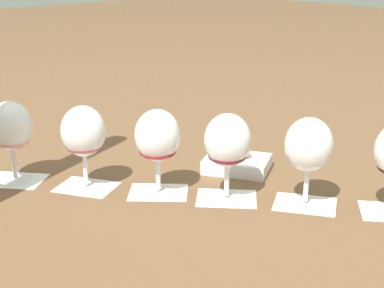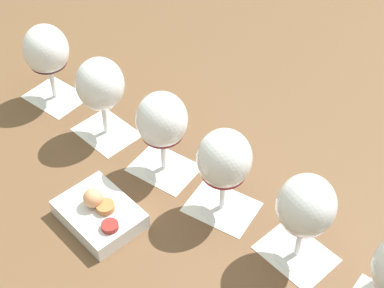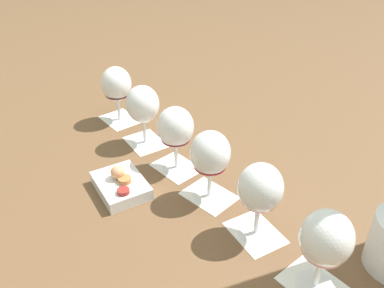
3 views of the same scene
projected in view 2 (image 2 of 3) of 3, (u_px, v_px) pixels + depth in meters
The scene contains 12 objects.
ground_plane at pixel (192, 187), 1.07m from camera, with size 8.00×8.00×0.00m, color brown.
tasting_card_1 at pixel (296, 253), 0.96m from camera, with size 0.15×0.14×0.00m.
tasting_card_2 at pixel (222, 207), 1.03m from camera, with size 0.15×0.15×0.00m.
tasting_card_3 at pixel (164, 168), 1.10m from camera, with size 0.15×0.15×0.00m.
tasting_card_4 at pixel (107, 132), 1.17m from camera, with size 0.15×0.14×0.00m.
tasting_card_5 at pixel (56, 97), 1.25m from camera, with size 0.15×0.15×0.00m.
wine_glass_1 at pixel (306, 209), 0.88m from camera, with size 0.09×0.09×0.17m.
wine_glass_2 at pixel (224, 162), 0.96m from camera, with size 0.09×0.09×0.17m.
wine_glass_3 at pixel (162, 123), 1.02m from camera, with size 0.09×0.09×0.17m.
wine_glass_4 at pixel (100, 88), 1.09m from camera, with size 0.09×0.09×0.17m.
wine_glass_5 at pixel (47, 53), 1.17m from camera, with size 0.09×0.09×0.17m.
snack_dish at pixel (99, 213), 1.00m from camera, with size 0.18×0.16×0.06m.
Camera 2 is at (-0.69, 0.17, 0.80)m, focal length 55.00 mm.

